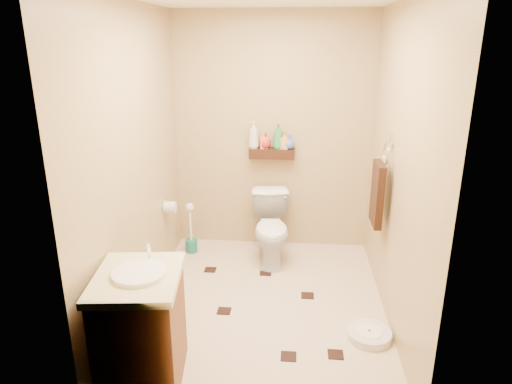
# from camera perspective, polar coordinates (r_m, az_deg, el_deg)

# --- Properties ---
(ground) EXTENTS (2.50, 2.50, 0.00)m
(ground) POSITION_cam_1_polar(r_m,az_deg,el_deg) (3.95, 0.88, -13.83)
(ground) COLOR #C9AF93
(ground) RESTS_ON ground
(wall_back) EXTENTS (2.00, 0.04, 2.40)m
(wall_back) POSITION_cam_1_polar(r_m,az_deg,el_deg) (4.68, 2.08, 7.23)
(wall_back) COLOR tan
(wall_back) RESTS_ON ground
(wall_front) EXTENTS (2.00, 0.04, 2.40)m
(wall_front) POSITION_cam_1_polar(r_m,az_deg,el_deg) (2.28, -1.28, -4.99)
(wall_front) COLOR tan
(wall_front) RESTS_ON ground
(wall_left) EXTENTS (0.04, 2.50, 2.40)m
(wall_left) POSITION_cam_1_polar(r_m,az_deg,el_deg) (3.67, -14.85, 3.48)
(wall_left) COLOR tan
(wall_left) RESTS_ON ground
(wall_right) EXTENTS (0.04, 2.50, 2.40)m
(wall_right) POSITION_cam_1_polar(r_m,az_deg,el_deg) (3.54, 17.38, 2.71)
(wall_right) COLOR tan
(wall_right) RESTS_ON ground
(wall_shelf) EXTENTS (0.46, 0.14, 0.10)m
(wall_shelf) POSITION_cam_1_polar(r_m,az_deg,el_deg) (4.64, 2.00, 4.85)
(wall_shelf) COLOR #39190F
(wall_shelf) RESTS_ON wall_back
(floor_accents) EXTENTS (1.22, 1.32, 0.01)m
(floor_accents) POSITION_cam_1_polar(r_m,az_deg,el_deg) (3.92, 1.57, -14.01)
(floor_accents) COLOR black
(floor_accents) RESTS_ON ground
(toilet) EXTENTS (0.46, 0.70, 0.68)m
(toilet) POSITION_cam_1_polar(r_m,az_deg,el_deg) (4.53, 1.96, -4.59)
(toilet) COLOR white
(toilet) RESTS_ON ground
(vanity) EXTENTS (0.58, 0.68, 0.88)m
(vanity) POSITION_cam_1_polar(r_m,az_deg,el_deg) (3.08, -14.12, -16.05)
(vanity) COLOR brown
(vanity) RESTS_ON ground
(bathroom_scale) EXTENTS (0.39, 0.39, 0.07)m
(bathroom_scale) POSITION_cam_1_polar(r_m,az_deg,el_deg) (3.65, 13.96, -16.89)
(bathroom_scale) COLOR silver
(bathroom_scale) RESTS_ON ground
(toilet_brush) EXTENTS (0.12, 0.12, 0.54)m
(toilet_brush) POSITION_cam_1_polar(r_m,az_deg,el_deg) (4.80, -8.14, -5.33)
(toilet_brush) COLOR #18625C
(toilet_brush) RESTS_ON ground
(towel_ring) EXTENTS (0.12, 0.30, 0.76)m
(towel_ring) POSITION_cam_1_polar(r_m,az_deg,el_deg) (3.82, 15.01, 0.10)
(towel_ring) COLOR silver
(towel_ring) RESTS_ON wall_right
(toilet_paper) EXTENTS (0.12, 0.11, 0.12)m
(toilet_paper) POSITION_cam_1_polar(r_m,az_deg,el_deg) (4.41, -10.72, -1.86)
(toilet_paper) COLOR silver
(toilet_paper) RESTS_ON wall_left
(bottle_a) EXTENTS (0.14, 0.14, 0.27)m
(bottle_a) POSITION_cam_1_polar(r_m,az_deg,el_deg) (4.61, -0.29, 7.17)
(bottle_a) COLOR beige
(bottle_a) RESTS_ON wall_shelf
(bottle_b) EXTENTS (0.10, 0.10, 0.18)m
(bottle_b) POSITION_cam_1_polar(r_m,az_deg,el_deg) (4.61, 0.95, 6.55)
(bottle_b) COLOR orange
(bottle_b) RESTS_ON wall_shelf
(bottle_c) EXTENTS (0.17, 0.17, 0.15)m
(bottle_c) POSITION_cam_1_polar(r_m,az_deg,el_deg) (4.61, 1.14, 6.41)
(bottle_c) COLOR red
(bottle_c) RESTS_ON wall_shelf
(bottle_d) EXTENTS (0.11, 0.11, 0.26)m
(bottle_d) POSITION_cam_1_polar(r_m,az_deg,el_deg) (4.59, 2.78, 7.00)
(bottle_d) COLOR #2C864A
(bottle_d) RESTS_ON wall_shelf
(bottle_e) EXTENTS (0.09, 0.09, 0.18)m
(bottle_e) POSITION_cam_1_polar(r_m,az_deg,el_deg) (4.60, 3.56, 6.50)
(bottle_e) COLOR #D48E46
(bottle_e) RESTS_ON wall_shelf
(bottle_f) EXTENTS (0.16, 0.16, 0.15)m
(bottle_f) POSITION_cam_1_polar(r_m,az_deg,el_deg) (4.60, 4.17, 6.29)
(bottle_f) COLOR #455BAE
(bottle_f) RESTS_ON wall_shelf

